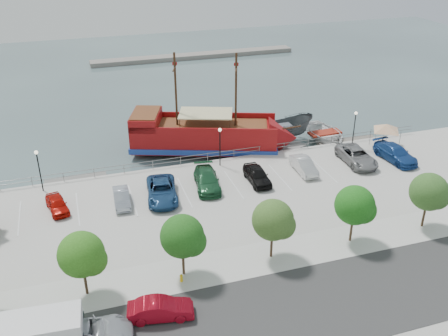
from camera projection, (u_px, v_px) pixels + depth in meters
name	position (u px, v px, depth m)	size (l,w,h in m)	color
ground	(240.00, 203.00, 48.23)	(160.00, 160.00, 0.00)	#3B4C4F
street	(318.00, 304.00, 34.18)	(100.00, 8.00, 0.04)	#363636
sidewalk	(283.00, 254.00, 39.28)	(100.00, 4.00, 0.05)	beige
seawall_railing	(216.00, 156.00, 54.17)	(50.00, 0.06, 1.00)	gray
far_shore	(195.00, 56.00, 97.51)	(40.00, 3.00, 0.80)	gray
pirate_ship	(216.00, 136.00, 57.75)	(19.74, 11.38, 12.26)	maroon
patrol_boat	(284.00, 131.00, 60.62)	(2.87, 7.63, 2.95)	#454A4E
speedboat	(325.00, 135.00, 61.21)	(5.27, 7.38, 1.53)	silver
dock_west	(76.00, 181.00, 51.90)	(6.29, 1.80, 0.36)	slate
dock_mid	(281.00, 152.00, 58.21)	(7.03, 2.01, 0.40)	gray
dock_east	(348.00, 142.00, 60.65)	(7.46, 2.13, 0.43)	#696259
canopy_tent	(387.00, 124.00, 56.58)	(4.53, 4.53, 3.13)	slate
street_van	(86.00, 335.00, 30.67)	(2.64, 5.72, 1.59)	#A4A8AF
street_sedan	(160.00, 309.00, 32.76)	(1.52, 4.37, 1.44)	maroon
fire_hydrant	(181.00, 278.00, 36.15)	(0.23, 0.23, 0.67)	#E2B80F
lamp_post_left	(38.00, 164.00, 47.06)	(0.36, 0.36, 4.28)	black
lamp_post_mid	(220.00, 140.00, 51.98)	(0.36, 0.36, 4.28)	black
lamp_post_right	(355.00, 123.00, 56.35)	(0.36, 0.36, 4.28)	black
tree_b	(84.00, 256.00, 33.68)	(3.30, 3.20, 5.00)	#473321
tree_c	(184.00, 238.00, 35.59)	(3.30, 3.20, 5.00)	#473321
tree_d	(275.00, 221.00, 37.50)	(3.30, 3.20, 5.00)	#473321
tree_e	(357.00, 206.00, 39.41)	(3.30, 3.20, 5.00)	#473321
tree_f	(431.00, 193.00, 41.32)	(3.30, 3.20, 5.00)	#473321
parked_car_a	(57.00, 204.00, 44.83)	(1.56, 3.88, 1.32)	#B50E06
parked_car_b	(122.00, 198.00, 45.83)	(1.40, 4.03, 1.33)	#989EAB
parked_car_c	(162.00, 191.00, 46.70)	(2.73, 5.91, 1.64)	navy
parked_car_d	(207.00, 180.00, 48.64)	(2.25, 5.53, 1.60)	#1E5431
parked_car_e	(257.00, 175.00, 49.61)	(1.86, 4.62, 1.58)	black
parked_car_f	(304.00, 166.00, 51.61)	(1.56, 4.47, 1.47)	silver
parked_car_g	(357.00, 156.00, 53.45)	(2.70, 5.86, 1.63)	gray
parked_car_h	(395.00, 153.00, 54.06)	(2.32, 5.70, 1.65)	navy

